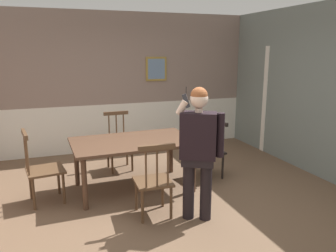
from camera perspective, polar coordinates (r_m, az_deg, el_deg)
The scene contains 9 objects.
ground_plane at distance 4.58m, azimuth -1.12°, elevation -13.41°, with size 6.21×6.21×0.00m, color brown.
room_back_partition at distance 6.89m, azimuth -8.72°, elevation 6.87°, with size 5.62×0.17×2.76m.
room_right_partition at distance 5.71m, azimuth 26.64°, elevation 4.95°, with size 0.13×5.65×2.76m.
dining_table at distance 4.92m, azimuth -5.95°, elevation -3.32°, with size 1.78×1.12×0.74m.
chair_near_window at distance 5.83m, azimuth -8.35°, elevation -2.82°, with size 0.44×0.44×0.99m.
chair_by_doorway at distance 4.15m, azimuth -2.44°, elevation -9.28°, with size 0.46×0.46×0.97m.
chair_at_table_head at distance 5.44m, azimuth 7.02°, elevation -4.08°, with size 0.51×0.51×0.92m.
chair_opposite_corner at distance 4.81m, azimuth -20.62°, elevation -6.78°, with size 0.53×0.53×1.00m.
person_figure at distance 3.95m, azimuth 5.24°, elevation -3.39°, with size 0.53×0.40×1.62m.
Camera 1 is at (-1.30, -3.90, 2.03)m, focal length 35.85 mm.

